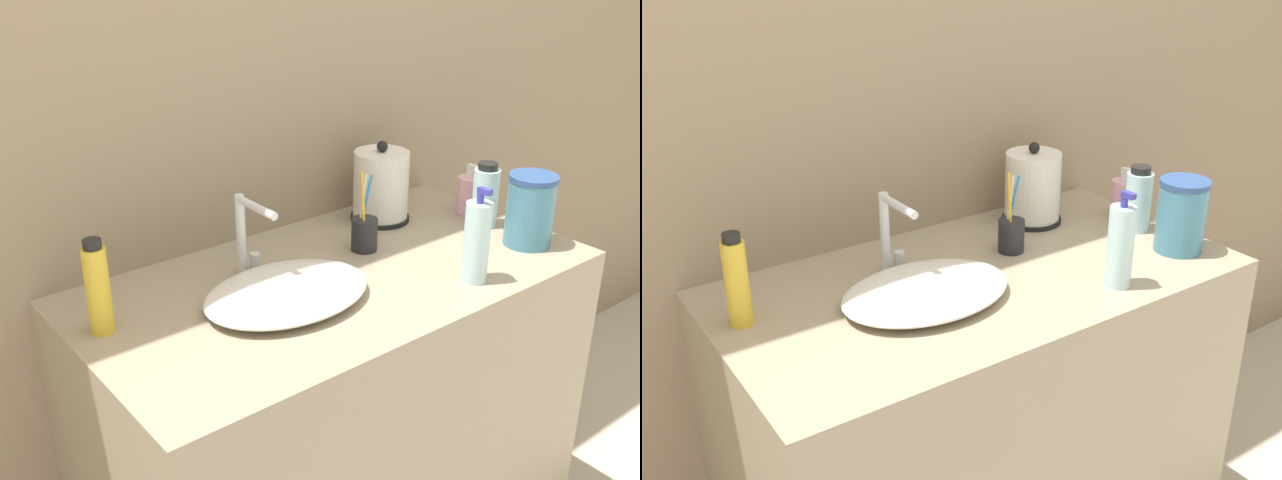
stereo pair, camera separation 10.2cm
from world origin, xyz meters
TOP-DOWN VIEW (x-y plane):
  - wall_back at (0.00, 0.64)m, footprint 6.00×0.04m
  - vanity_counter at (0.00, 0.31)m, footprint 1.19×0.62m
  - sink_basin at (-0.16, 0.28)m, footprint 0.38×0.27m
  - faucet at (-0.16, 0.43)m, footprint 0.06×0.15m
  - electric_kettle at (0.30, 0.50)m, footprint 0.16×0.16m
  - toothbrush_cup at (0.14, 0.38)m, footprint 0.06×0.06m
  - lotion_bottle at (0.22, 0.10)m, footprint 0.06×0.06m
  - shampoo_bottle at (0.49, 0.30)m, footprint 0.07×0.07m
  - mouthwash_bottle at (-0.52, 0.40)m, footprint 0.05×0.05m
  - hand_cream_bottle at (0.52, 0.38)m, footprint 0.06×0.06m
  - water_pitcher at (0.48, 0.15)m, footprint 0.12×0.12m

SIDE VIEW (x-z plane):
  - vanity_counter at x=0.00m, z-range 0.00..0.85m
  - sink_basin at x=-0.16m, z-range 0.85..0.89m
  - toothbrush_cup at x=0.14m, z-range 0.79..0.99m
  - hand_cream_bottle at x=0.52m, z-range 0.83..0.97m
  - shampoo_bottle at x=0.49m, z-range 0.84..1.01m
  - electric_kettle at x=0.30m, z-range 0.83..1.05m
  - water_pitcher at x=0.48m, z-range 0.85..1.03m
  - lotion_bottle at x=0.22m, z-range 0.83..1.05m
  - mouthwash_bottle at x=-0.52m, z-range 0.84..1.04m
  - faucet at x=-0.16m, z-range 0.86..1.05m
  - wall_back at x=0.00m, z-range 0.00..2.60m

